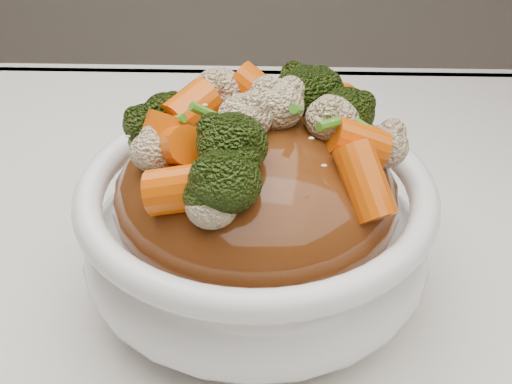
# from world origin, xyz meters

# --- Properties ---
(tablecloth) EXTENTS (1.20, 0.80, 0.04)m
(tablecloth) POSITION_xyz_m (0.00, 0.00, 0.73)
(tablecloth) COLOR silver
(tablecloth) RESTS_ON dining_table
(bowl) EXTENTS (0.24, 0.24, 0.09)m
(bowl) POSITION_xyz_m (-0.03, 0.05, 0.79)
(bowl) COLOR white
(bowl) RESTS_ON tablecloth
(sauce_base) EXTENTS (0.19, 0.19, 0.10)m
(sauce_base) POSITION_xyz_m (-0.03, 0.05, 0.83)
(sauce_base) COLOR #55280E
(sauce_base) RESTS_ON bowl
(carrots) EXTENTS (0.19, 0.19, 0.05)m
(carrots) POSITION_xyz_m (-0.03, 0.05, 0.89)
(carrots) COLOR #D95507
(carrots) RESTS_ON sauce_base
(broccoli) EXTENTS (0.19, 0.19, 0.05)m
(broccoli) POSITION_xyz_m (-0.03, 0.05, 0.89)
(broccoli) COLOR black
(broccoli) RESTS_ON sauce_base
(cauliflower) EXTENTS (0.19, 0.19, 0.04)m
(cauliflower) POSITION_xyz_m (-0.03, 0.05, 0.89)
(cauliflower) COLOR beige
(cauliflower) RESTS_ON sauce_base
(scallions) EXTENTS (0.15, 0.15, 0.02)m
(scallions) POSITION_xyz_m (-0.03, 0.05, 0.89)
(scallions) COLOR #40871F
(scallions) RESTS_ON sauce_base
(sesame_seeds) EXTENTS (0.17, 0.17, 0.01)m
(sesame_seeds) POSITION_xyz_m (-0.03, 0.05, 0.89)
(sesame_seeds) COLOR beige
(sesame_seeds) RESTS_ON sauce_base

